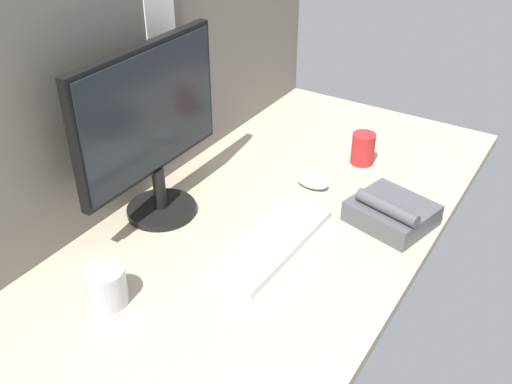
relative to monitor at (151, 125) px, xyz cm
name	(u,v)px	position (x,y,z in cm)	size (l,w,h in cm)	color
ground_plane	(244,243)	(1.92, -25.15, -26.58)	(180.00, 80.00, 3.00)	tan
cubicle_wall_back	(116,94)	(1.94, 12.35, 4.48)	(180.00, 5.50, 59.09)	slate
monitor	(151,125)	(0.00, 0.00, 0.00)	(46.98, 18.00, 44.71)	black
keyboard	(271,242)	(3.04, -32.26, -24.08)	(37.00, 13.00, 2.00)	silver
mouse	(312,181)	(32.18, -28.17, -23.38)	(5.60, 9.60, 3.40)	silver
mug_steel	(106,286)	(-31.97, -12.68, -20.75)	(8.62, 8.62, 8.66)	#B2B2B7
mug_red_plastic	(363,149)	(52.13, -34.48, -20.34)	(6.85, 6.85, 9.48)	red
desk_phone	(391,213)	(27.21, -53.05, -21.90)	(21.19, 22.63, 8.80)	#4C4C51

